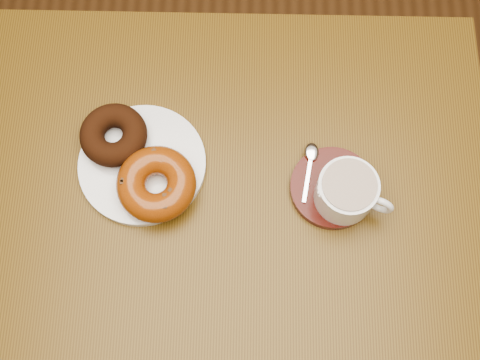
{
  "coord_description": "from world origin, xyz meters",
  "views": [
    {
      "loc": [
        -0.25,
        -0.44,
        1.77
      ],
      "look_at": [
        -0.25,
        -0.12,
        0.85
      ],
      "focal_mm": 45.0,
      "sensor_mm": 36.0,
      "label": 1
    }
  ],
  "objects_px": {
    "cafe_table": "(229,207)",
    "donut_plate": "(142,164)",
    "coffee_cup": "(347,192)",
    "saucer": "(332,188)"
  },
  "relations": [
    {
      "from": "cafe_table",
      "to": "saucer",
      "type": "bearing_deg",
      "value": -2.1
    },
    {
      "from": "coffee_cup",
      "to": "cafe_table",
      "type": "bearing_deg",
      "value": -164.58
    },
    {
      "from": "cafe_table",
      "to": "donut_plate",
      "type": "distance_m",
      "value": 0.2
    },
    {
      "from": "cafe_table",
      "to": "donut_plate",
      "type": "bearing_deg",
      "value": 168.42
    },
    {
      "from": "donut_plate",
      "to": "cafe_table",
      "type": "bearing_deg",
      "value": -11.41
    },
    {
      "from": "saucer",
      "to": "coffee_cup",
      "type": "xyz_separation_m",
      "value": [
        0.02,
        -0.02,
        0.04
      ]
    },
    {
      "from": "coffee_cup",
      "to": "donut_plate",
      "type": "bearing_deg",
      "value": -166.25
    },
    {
      "from": "cafe_table",
      "to": "coffee_cup",
      "type": "relative_size",
      "value": 7.3
    },
    {
      "from": "donut_plate",
      "to": "saucer",
      "type": "distance_m",
      "value": 0.32
    },
    {
      "from": "cafe_table",
      "to": "coffee_cup",
      "type": "height_order",
      "value": "coffee_cup"
    }
  ]
}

